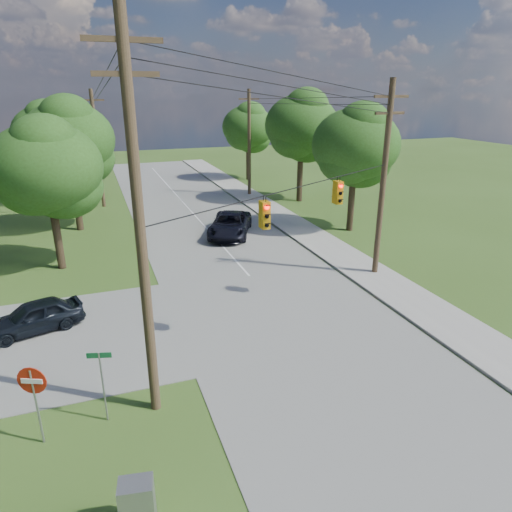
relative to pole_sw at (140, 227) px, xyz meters
name	(u,v)px	position (x,y,z in m)	size (l,w,h in m)	color
ground	(288,385)	(4.60, -0.40, -6.23)	(140.00, 140.00, 0.00)	#37551C
main_road	(284,315)	(6.60, 4.60, -6.21)	(10.00, 100.00, 0.03)	gray
sidewalk_east	(404,294)	(13.30, 4.60, -6.17)	(2.60, 100.00, 0.12)	#A6A39C
pole_sw	(140,227)	(0.00, 0.00, 0.00)	(2.00, 0.32, 12.00)	brown
pole_ne	(384,178)	(13.50, 7.60, -0.76)	(2.00, 0.32, 10.50)	brown
pole_north_e	(249,143)	(13.50, 29.60, -1.10)	(2.00, 0.32, 10.00)	brown
pole_north_w	(97,148)	(-0.40, 29.60, -1.10)	(2.00, 0.32, 10.00)	brown
power_lines	(230,105)	(6.10, 11.14, 2.93)	(13.93, 29.62, 4.93)	black
traffic_signals	(305,202)	(7.15, 4.03, -0.73)	(4.91, 3.27, 1.05)	#CB8D0B
tree_w_near	(47,167)	(-3.40, 14.60, -0.30)	(6.00, 6.00, 8.40)	#3E2C1F
tree_w_mid	(68,140)	(-2.40, 22.60, 0.35)	(6.40, 6.40, 9.22)	#3E2C1F
tree_w_far	(47,134)	(-4.40, 32.60, 0.02)	(6.00, 6.00, 8.73)	#3E2C1F
tree_e_near	(355,145)	(16.60, 15.60, 0.02)	(6.20, 6.20, 8.81)	#3E2C1F
tree_e_mid	(302,125)	(17.10, 25.60, 0.68)	(6.60, 6.60, 9.64)	#3E2C1F
tree_e_far	(248,127)	(16.10, 37.60, -0.31)	(5.80, 5.80, 8.32)	#3E2C1F
car_cross_dark	(34,316)	(-4.17, 6.89, -5.51)	(1.62, 4.02, 1.37)	black
car_main_north	(230,224)	(7.81, 17.35, -5.40)	(2.65, 5.75, 1.60)	black
control_cabinet	(138,507)	(-1.01, -4.40, -5.50)	(0.80, 0.58, 1.45)	gray
do_not_enter_sign	(34,389)	(-3.39, -0.48, -4.34)	(0.81, 0.38, 2.61)	gray
street_name_sign	(102,377)	(-1.55, -0.10, -4.63)	(0.73, 0.23, 2.48)	gray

